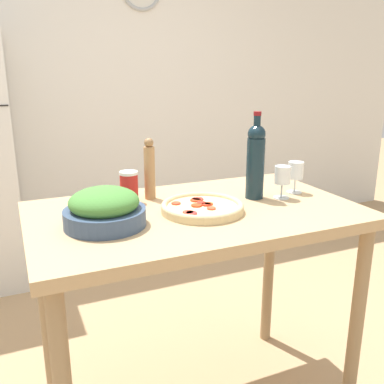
# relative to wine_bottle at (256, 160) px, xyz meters

# --- Properties ---
(wall_back) EXTENTS (6.40, 0.09, 2.60)m
(wall_back) POSITION_rel_wine_bottle_xyz_m (-0.29, 2.06, 0.19)
(wall_back) COLOR silver
(wall_back) RESTS_ON ground_plane
(prep_counter) EXTENTS (1.28, 0.76, 0.95)m
(prep_counter) POSITION_rel_wine_bottle_xyz_m (-0.29, -0.04, -0.29)
(prep_counter) COLOR tan
(prep_counter) RESTS_ON ground_plane
(wine_bottle) EXTENTS (0.08, 0.08, 0.36)m
(wine_bottle) POSITION_rel_wine_bottle_xyz_m (0.00, 0.00, 0.00)
(wine_bottle) COLOR #142833
(wine_bottle) RESTS_ON prep_counter
(wine_glass_near) EXTENTS (0.07, 0.07, 0.14)m
(wine_glass_near) POSITION_rel_wine_bottle_xyz_m (0.10, -0.05, -0.07)
(wine_glass_near) COLOR silver
(wine_glass_near) RESTS_ON prep_counter
(wine_glass_far) EXTENTS (0.07, 0.07, 0.14)m
(wine_glass_far) POSITION_rel_wine_bottle_xyz_m (0.21, -0.00, -0.07)
(wine_glass_far) COLOR silver
(wine_glass_far) RESTS_ON prep_counter
(pepper_mill) EXTENTS (0.05, 0.05, 0.26)m
(pepper_mill) POSITION_rel_wine_bottle_xyz_m (-0.41, 0.17, -0.04)
(pepper_mill) COLOR #AD7F51
(pepper_mill) RESTS_ON prep_counter
(salad_bowl) EXTENTS (0.29, 0.29, 0.14)m
(salad_bowl) POSITION_rel_wine_bottle_xyz_m (-0.66, -0.08, -0.10)
(salad_bowl) COLOR #384C6B
(salad_bowl) RESTS_ON prep_counter
(homemade_pizza) EXTENTS (0.32, 0.32, 0.04)m
(homemade_pizza) POSITION_rel_wine_bottle_xyz_m (-0.28, -0.08, -0.15)
(homemade_pizza) COLOR #DBC189
(homemade_pizza) RESTS_ON prep_counter
(salt_canister) EXTENTS (0.07, 0.07, 0.13)m
(salt_canister) POSITION_rel_wine_bottle_xyz_m (-0.50, 0.15, -0.10)
(salt_canister) COLOR #B2231E
(salt_canister) RESTS_ON prep_counter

